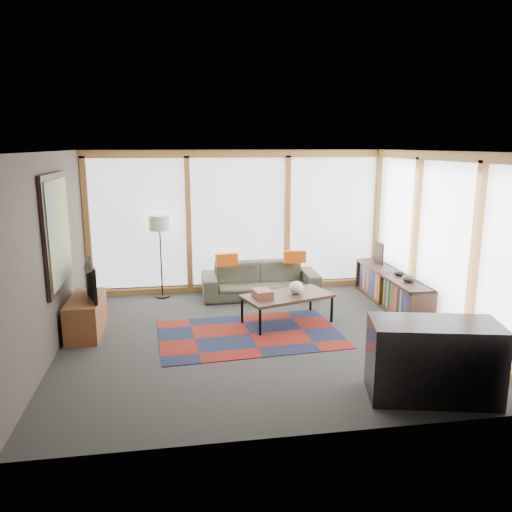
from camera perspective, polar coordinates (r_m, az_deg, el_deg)
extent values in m
plane|color=#30302D|center=(7.22, 0.51, -9.24)|extent=(5.50, 5.50, 0.00)
cube|color=#423B32|center=(6.94, -22.45, 0.12)|extent=(0.04, 5.00, 2.60)
cube|color=#423B32|center=(4.48, 5.91, -5.48)|extent=(5.50, 0.04, 2.60)
cube|color=silver|center=(6.70, 0.55, 11.86)|extent=(5.50, 5.00, 0.04)
cube|color=white|center=(9.25, -2.03, 3.97)|extent=(5.30, 0.02, 2.35)
cube|color=white|center=(7.77, 20.73, 1.50)|extent=(0.02, 4.80, 2.35)
cube|color=black|center=(7.18, -21.82, 2.59)|extent=(0.05, 1.35, 1.55)
cube|color=gold|center=(7.17, -21.58, 2.60)|extent=(0.02, 1.20, 1.40)
cube|color=maroon|center=(7.31, -0.73, -8.92)|extent=(2.69, 1.83, 0.01)
imported|color=#35382B|center=(9.00, 0.50, -2.76)|extent=(2.08, 0.81, 0.61)
cube|color=#D2550F|center=(8.78, -3.38, -0.41)|extent=(0.40, 0.17, 0.21)
cube|color=#D2550F|center=(9.01, 4.45, -0.07)|extent=(0.41, 0.18, 0.22)
cube|color=brown|center=(7.54, 0.75, -4.27)|extent=(0.31, 0.36, 0.11)
ellipsoid|color=beige|center=(7.70, 4.62, -3.61)|extent=(0.25, 0.25, 0.19)
ellipsoid|color=black|center=(8.21, 17.07, -2.53)|extent=(0.20, 0.20, 0.10)
ellipsoid|color=black|center=(8.58, 16.02, -1.88)|extent=(0.20, 0.20, 0.08)
cube|color=black|center=(9.33, 13.88, 0.33)|extent=(0.06, 0.30, 0.39)
cube|color=brown|center=(7.67, -18.85, -6.48)|extent=(0.45, 1.07, 0.54)
imported|color=black|center=(7.52, -18.87, -2.67)|extent=(0.31, 0.89, 0.51)
cube|color=black|center=(5.79, 19.60, -11.15)|extent=(1.45, 0.91, 0.85)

